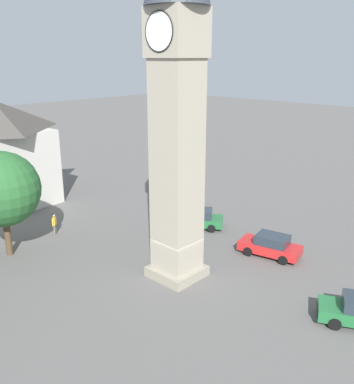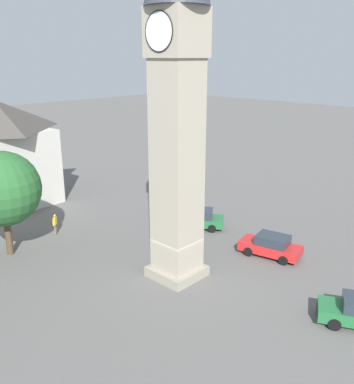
{
  "view_description": "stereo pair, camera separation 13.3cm",
  "coord_description": "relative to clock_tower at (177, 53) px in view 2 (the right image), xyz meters",
  "views": [
    {
      "loc": [
        16.27,
        -17.26,
        13.03
      ],
      "look_at": [
        0.0,
        0.0,
        5.46
      ],
      "focal_mm": 39.87,
      "sensor_mm": 36.0,
      "label": 1
    },
    {
      "loc": [
        16.37,
        -17.17,
        13.03
      ],
      "look_at": [
        0.0,
        0.0,
        5.46
      ],
      "focal_mm": 39.87,
      "sensor_mm": 36.0,
      "label": 2
    }
  ],
  "objects": [
    {
      "name": "ground_plane",
      "position": [
        -0.0,
        -0.0,
        -13.21
      ],
      "size": [
        200.0,
        200.0,
        0.0
      ],
      "primitive_type": "plane",
      "color": "#605E5B"
    },
    {
      "name": "clock_tower",
      "position": [
        0.0,
        0.0,
        0.0
      ],
      "size": [
        3.49,
        3.49,
        22.52
      ],
      "color": "gray",
      "rests_on": "ground"
    },
    {
      "name": "car_blue_kerb",
      "position": [
        2.75,
        6.34,
        -12.44
      ],
      "size": [
        4.38,
        2.47,
        1.53
      ],
      "color": "red",
      "rests_on": "ground"
    },
    {
      "name": "car_red_corner",
      "position": [
        -4.16,
        6.74,
        -12.44
      ],
      "size": [
        4.34,
        3.77,
        1.53
      ],
      "color": "#236B38",
      "rests_on": "ground"
    },
    {
      "name": "pedestrian",
      "position": [
        -11.13,
        -1.79,
        -12.2
      ],
      "size": [
        0.39,
        0.47,
        1.69
      ],
      "color": "#706656",
      "rests_on": "ground"
    },
    {
      "name": "tree",
      "position": [
        -10.41,
        -5.75,
        -8.51
      ],
      "size": [
        5.02,
        5.02,
        7.22
      ],
      "color": "brown",
      "rests_on": "ground"
    },
    {
      "name": "building_shop_left",
      "position": [
        -20.16,
        -1.44,
        -8.32
      ],
      "size": [
        7.12,
        9.34,
        9.57
      ],
      "color": "beige",
      "rests_on": "ground"
    }
  ]
}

